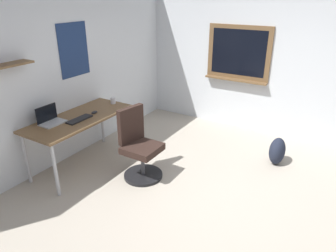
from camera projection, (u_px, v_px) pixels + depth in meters
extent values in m
plane|color=#ADA393|center=(217.00, 208.00, 3.61)|extent=(5.20, 5.20, 0.00)
cube|color=silver|center=(57.00, 71.00, 4.26)|extent=(5.00, 0.10, 2.60)
cube|color=brown|center=(2.00, 66.00, 3.43)|extent=(0.68, 0.20, 0.02)
cube|color=navy|center=(74.00, 50.00, 4.35)|extent=(0.52, 0.01, 0.74)
cube|color=silver|center=(283.00, 59.00, 5.00)|extent=(0.10, 5.00, 2.60)
cube|color=brown|center=(239.00, 52.00, 5.28)|extent=(0.04, 1.10, 0.90)
cube|color=black|center=(238.00, 53.00, 5.27)|extent=(0.01, 0.94, 0.76)
cube|color=brown|center=(235.00, 80.00, 5.43)|extent=(0.12, 1.10, 0.03)
cube|color=brown|center=(79.00, 118.00, 4.23)|extent=(1.53, 0.66, 0.03)
cylinder|color=#B7B7BC|center=(55.00, 170.00, 3.70)|extent=(0.04, 0.04, 0.71)
cylinder|color=#B7B7BC|center=(129.00, 129.00, 4.80)|extent=(0.04, 0.04, 0.71)
cylinder|color=#B7B7BC|center=(26.00, 158.00, 3.96)|extent=(0.04, 0.04, 0.71)
cylinder|color=#B7B7BC|center=(102.00, 122.00, 5.06)|extent=(0.04, 0.04, 0.71)
cylinder|color=black|center=(143.00, 175.00, 4.21)|extent=(0.52, 0.52, 0.04)
cylinder|color=#4C4C51|center=(143.00, 163.00, 4.14)|extent=(0.05, 0.05, 0.34)
cube|color=black|center=(142.00, 149.00, 4.05)|extent=(0.44, 0.44, 0.09)
cube|color=black|center=(131.00, 124.00, 4.06)|extent=(0.41, 0.14, 0.48)
cube|color=#ADAFB5|center=(53.00, 123.00, 4.01)|extent=(0.31, 0.21, 0.02)
cube|color=black|center=(46.00, 113.00, 4.01)|extent=(0.31, 0.01, 0.21)
cube|color=black|center=(79.00, 119.00, 4.12)|extent=(0.37, 0.13, 0.02)
ellipsoid|color=#262628|center=(94.00, 112.00, 4.34)|extent=(0.10, 0.06, 0.03)
cylinder|color=silver|center=(113.00, 101.00, 4.71)|extent=(0.08, 0.08, 0.09)
ellipsoid|color=#1E2333|center=(277.00, 151.00, 4.47)|extent=(0.32, 0.22, 0.40)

